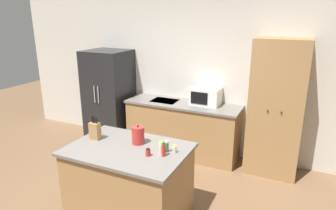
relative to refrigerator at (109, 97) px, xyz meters
name	(u,v)px	position (x,y,z in m)	size (l,w,h in m)	color
wall_back	(192,77)	(1.48, 0.38, 0.44)	(7.20, 0.06, 2.60)	beige
refrigerator	(109,97)	(0.00, 0.00, 0.00)	(0.75, 0.72, 1.72)	black
back_counter	(182,128)	(1.45, 0.06, -0.40)	(1.93, 0.62, 0.91)	#9E7547
pantry_cabinet	(276,109)	(2.91, 0.08, 0.15)	(0.75, 0.57, 2.02)	#9E7547
kitchen_island	(129,182)	(1.51, -1.75, -0.42)	(1.36, 0.94, 0.88)	#9E7547
microwave	(206,96)	(1.81, 0.16, 0.19)	(0.47, 0.35, 0.28)	white
knife_block	(95,130)	(1.02, -1.70, 0.13)	(0.13, 0.08, 0.29)	#9E7547
spice_bottle_tall_dark	(167,147)	(1.96, -1.65, 0.09)	(0.04, 0.04, 0.13)	#337033
spice_bottle_short_red	(164,150)	(1.97, -1.76, 0.10)	(0.04, 0.04, 0.16)	#B2281E
spice_bottle_amber_oil	(148,152)	(1.82, -1.82, 0.06)	(0.05, 0.05, 0.09)	#B2281E
spice_bottle_green_herb	(175,149)	(2.04, -1.63, 0.07)	(0.05, 0.05, 0.09)	beige
spice_bottle_pale_salt	(161,148)	(1.92, -1.71, 0.09)	(0.05, 0.05, 0.14)	beige
kettle	(138,135)	(1.56, -1.59, 0.13)	(0.15, 0.15, 0.23)	#B72D28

